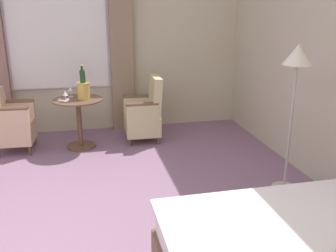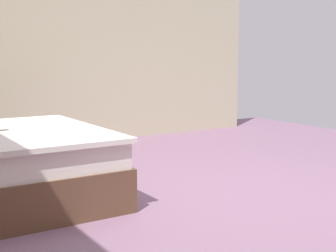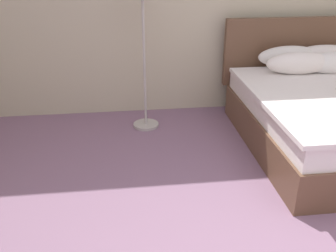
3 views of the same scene
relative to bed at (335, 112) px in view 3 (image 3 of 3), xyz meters
name	(u,v)px [view 3 (image 3 of 3)]	position (x,y,z in m)	size (l,w,h in m)	color
bed	(335,112)	(0.00, 0.00, 0.00)	(1.78, 2.04, 1.10)	brown
floor_lamp_brass	(143,3)	(-1.82, 0.62, 0.97)	(0.31, 0.31, 1.61)	#B8B3AA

